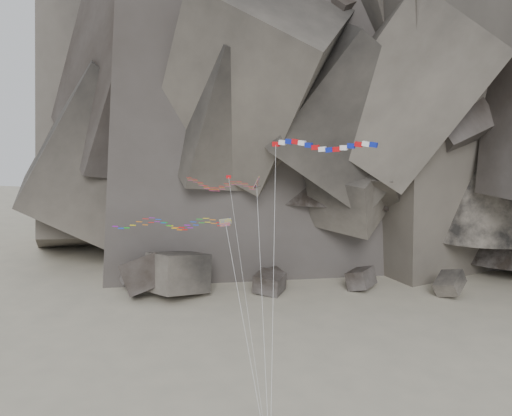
% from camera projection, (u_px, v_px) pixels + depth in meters
% --- Properties ---
extents(ground, '(260.00, 260.00, 0.00)m').
position_uv_depth(ground, '(252.00, 405.00, 59.08)').
color(ground, '#A59B85').
rests_on(ground, ground).
extents(headland, '(110.00, 70.00, 84.00)m').
position_uv_depth(headland, '(328.00, 47.00, 118.39)').
color(headland, '#5D564C').
rests_on(headland, ground).
extents(boulder_field, '(59.51, 18.77, 8.45)m').
position_uv_depth(boulder_field, '(200.00, 280.00, 92.28)').
color(boulder_field, '#47423F').
rests_on(boulder_field, ground).
extents(delta_kite, '(13.02, 16.86, 21.92)m').
position_uv_depth(delta_kite, '(217.00, 184.00, 59.77)').
color(delta_kite, red).
rests_on(delta_kite, ground).
extents(banner_kite, '(9.99, 13.79, 25.81)m').
position_uv_depth(banner_kite, '(322.00, 147.00, 52.42)').
color(banner_kite, red).
rests_on(banner_kite, ground).
extents(parafoil_kite, '(18.86, 12.02, 18.13)m').
position_uv_depth(parafoil_kite, '(165.00, 223.00, 56.50)').
color(parafoil_kite, yellow).
rests_on(parafoil_kite, ground).
extents(pennant_kite, '(7.71, 15.17, 21.86)m').
position_uv_depth(pennant_kite, '(239.00, 250.00, 54.53)').
color(pennant_kite, red).
rests_on(pennant_kite, ground).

